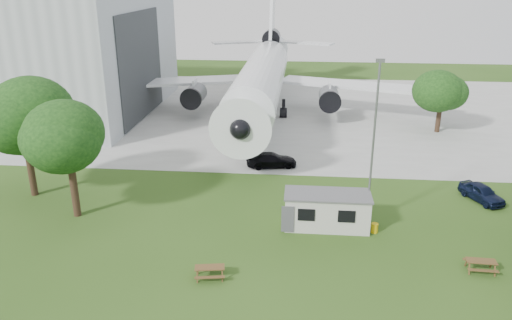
# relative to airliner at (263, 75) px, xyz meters

# --- Properties ---
(ground) EXTENTS (160.00, 160.00, 0.00)m
(ground) POSITION_rel_airliner_xyz_m (2.00, -35.86, -5.27)
(ground) COLOR #3E6021
(concrete_apron) EXTENTS (120.00, 46.00, 0.03)m
(concrete_apron) POSITION_rel_airliner_xyz_m (2.00, 2.14, -5.25)
(concrete_apron) COLOR #B7B7B2
(concrete_apron) RESTS_ON ground
(airliner) EXTENTS (46.36, 47.73, 17.69)m
(airliner) POSITION_rel_airliner_xyz_m (0.00, 0.00, 0.00)
(airliner) COLOR white
(airliner) RESTS_ON ground
(site_cabin) EXTENTS (6.75, 2.70, 2.62)m
(site_cabin) POSITION_rel_airliner_xyz_m (7.19, -30.59, -3.96)
(site_cabin) COLOR beige
(site_cabin) RESTS_ON ground
(picnic_west) EXTENTS (2.02, 1.77, 0.76)m
(picnic_west) POSITION_rel_airliner_xyz_m (-0.14, -37.93, -5.27)
(picnic_west) COLOR brown
(picnic_west) RESTS_ON ground
(picnic_east) EXTENTS (1.87, 1.58, 0.76)m
(picnic_east) POSITION_rel_airliner_xyz_m (16.47, -35.66, -5.27)
(picnic_east) COLOR brown
(picnic_east) RESTS_ON ground
(lamp_mast) EXTENTS (0.16, 0.16, 12.00)m
(lamp_mast) POSITION_rel_airliner_xyz_m (10.20, -29.66, 0.73)
(lamp_mast) COLOR slate
(lamp_mast) RESTS_ON ground
(tree_west_big) EXTENTS (7.87, 7.87, 10.42)m
(tree_west_big) POSITION_rel_airliner_xyz_m (-16.98, -27.19, 1.21)
(tree_west_big) COLOR #382619
(tree_west_big) RESTS_ON ground
(tree_west_small) EXTENTS (6.96, 6.96, 9.87)m
(tree_west_small) POSITION_rel_airliner_xyz_m (-11.76, -30.56, 1.11)
(tree_west_small) COLOR #382619
(tree_west_small) RESTS_ON ground
(tree_far_apron) EXTENTS (6.06, 6.06, 8.09)m
(tree_far_apron) POSITION_rel_airliner_xyz_m (21.05, -5.69, -0.22)
(tree_far_apron) COLOR #382619
(tree_far_apron) RESTS_ON ground
(car_ne_hatch) EXTENTS (3.23, 4.41, 1.40)m
(car_ne_hatch) POSITION_rel_airliner_xyz_m (19.92, -24.94, -4.57)
(car_ne_hatch) COLOR black
(car_ne_hatch) RESTS_ON ground
(car_apron_van) EXTENTS (5.07, 2.88, 1.39)m
(car_apron_van) POSITION_rel_airliner_xyz_m (2.41, -18.87, -4.58)
(car_apron_van) COLOR black
(car_apron_van) RESTS_ON ground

